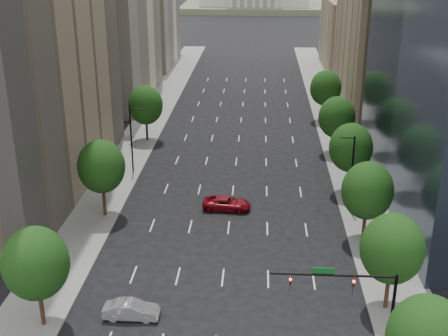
# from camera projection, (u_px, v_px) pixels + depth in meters

# --- Properties ---
(sidewalk_left) EXTENTS (6.00, 200.00, 0.15)m
(sidewalk_left) POSITION_uv_depth(u_px,v_px,m) (109.00, 187.00, 73.56)
(sidewalk_left) COLOR slate
(sidewalk_left) RESTS_ON ground
(sidewalk_right) EXTENTS (6.00, 200.00, 0.15)m
(sidewalk_right) POSITION_uv_depth(u_px,v_px,m) (359.00, 193.00, 71.81)
(sidewalk_right) COLOR slate
(sidewalk_right) RESTS_ON ground
(midrise_cream_left) EXTENTS (14.00, 30.00, 35.00)m
(midrise_cream_left) POSITION_uv_depth(u_px,v_px,m) (108.00, 5.00, 107.59)
(midrise_cream_left) COLOR beige
(midrise_cream_left) RESTS_ON ground
(filler_left) EXTENTS (14.00, 26.00, 18.00)m
(filler_left) POSITION_uv_depth(u_px,v_px,m) (144.00, 26.00, 141.35)
(filler_left) COLOR beige
(filler_left) RESTS_ON ground
(parking_tan_right) EXTENTS (14.00, 30.00, 30.00)m
(parking_tan_right) POSITION_uv_depth(u_px,v_px,m) (387.00, 24.00, 102.90)
(parking_tan_right) COLOR #8C7759
(parking_tan_right) RESTS_ON ground
(filler_right) EXTENTS (14.00, 26.00, 16.00)m
(filler_right) POSITION_uv_depth(u_px,v_px,m) (356.00, 35.00, 136.10)
(filler_right) COLOR #8C7759
(filler_right) RESTS_ON ground
(tree_right_1) EXTENTS (5.20, 5.20, 8.75)m
(tree_right_1) POSITION_uv_depth(u_px,v_px,m) (392.00, 249.00, 47.53)
(tree_right_1) COLOR #382316
(tree_right_1) RESTS_ON ground
(tree_right_2) EXTENTS (5.20, 5.20, 8.61)m
(tree_right_2) POSITION_uv_depth(u_px,v_px,m) (367.00, 191.00, 58.72)
(tree_right_2) COLOR #382316
(tree_right_2) RESTS_ON ground
(tree_right_3) EXTENTS (5.20, 5.20, 8.89)m
(tree_right_3) POSITION_uv_depth(u_px,v_px,m) (351.00, 148.00, 69.75)
(tree_right_3) COLOR #382316
(tree_right_3) RESTS_ON ground
(tree_right_4) EXTENTS (5.20, 5.20, 8.46)m
(tree_right_4) POSITION_uv_depth(u_px,v_px,m) (337.00, 117.00, 82.90)
(tree_right_4) COLOR #382316
(tree_right_4) RESTS_ON ground
(tree_right_5) EXTENTS (5.20, 5.20, 8.75)m
(tree_right_5) POSITION_uv_depth(u_px,v_px,m) (326.00, 88.00, 97.65)
(tree_right_5) COLOR #382316
(tree_right_5) RESTS_ON ground
(tree_left_0) EXTENTS (5.20, 5.20, 8.75)m
(tree_left_0) POSITION_uv_depth(u_px,v_px,m) (36.00, 263.00, 45.41)
(tree_left_0) COLOR #382316
(tree_left_0) RESTS_ON ground
(tree_left_1) EXTENTS (5.20, 5.20, 8.97)m
(tree_left_1) POSITION_uv_depth(u_px,v_px,m) (101.00, 167.00, 63.89)
(tree_left_1) COLOR #382316
(tree_left_1) RESTS_ON ground
(tree_left_2) EXTENTS (5.20, 5.20, 8.68)m
(tree_left_2) POSITION_uv_depth(u_px,v_px,m) (146.00, 105.00, 88.12)
(tree_left_2) COLOR #382316
(tree_left_2) RESTS_ON ground
(streetlight_rn) EXTENTS (1.70, 0.20, 9.00)m
(streetlight_rn) POSITION_uv_depth(u_px,v_px,m) (351.00, 172.00, 65.53)
(streetlight_rn) COLOR black
(streetlight_rn) RESTS_ON ground
(streetlight_ln) EXTENTS (1.70, 0.20, 9.00)m
(streetlight_ln) POSITION_uv_depth(u_px,v_px,m) (132.00, 138.00, 76.33)
(streetlight_ln) COLOR black
(streetlight_ln) RESTS_ON ground
(traffic_signal) EXTENTS (9.12, 0.40, 7.38)m
(traffic_signal) POSITION_uv_depth(u_px,v_px,m) (360.00, 296.00, 42.37)
(traffic_signal) COLOR black
(traffic_signal) RESTS_ON ground
(foothills) EXTENTS (720.00, 413.00, 263.00)m
(foothills) POSITION_uv_depth(u_px,v_px,m) (293.00, 8.00, 585.24)
(foothills) COLOR olive
(foothills) RESTS_ON ground
(car_silver) EXTENTS (4.62, 1.64, 1.52)m
(car_silver) POSITION_uv_depth(u_px,v_px,m) (131.00, 310.00, 48.18)
(car_silver) COLOR #A1A1A6
(car_silver) RESTS_ON ground
(car_red_far) EXTENTS (5.66, 2.88, 1.53)m
(car_red_far) POSITION_uv_depth(u_px,v_px,m) (227.00, 203.00, 67.36)
(car_red_far) COLOR maroon
(car_red_far) RESTS_ON ground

